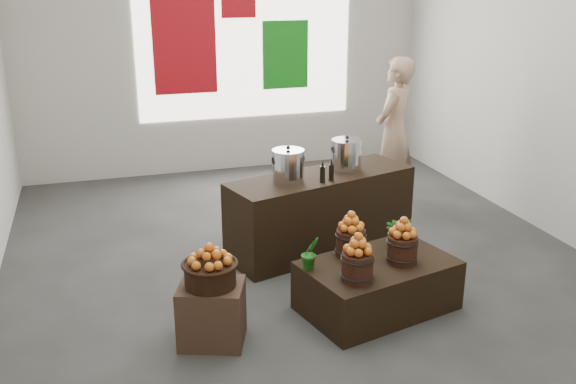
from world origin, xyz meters
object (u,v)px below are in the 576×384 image
object	(u,v)px
display_table	(377,285)
shopper	(394,131)
counter	(321,212)
stock_pot_center	(346,156)
crate	(212,313)
stock_pot_left	(288,167)
wicker_basket	(210,275)

from	to	relation	value
display_table	shopper	xyz separation A→B (m)	(1.37, 2.56, 0.72)
display_table	counter	distance (m)	1.41
display_table	counter	bearing A→B (deg)	77.68
counter	stock_pot_center	size ratio (longest dim) A/B	6.47
crate	stock_pot_left	distance (m)	1.91
display_table	wicker_basket	bearing A→B (deg)	170.16
display_table	shopper	bearing A→B (deg)	48.16
stock_pot_left	shopper	size ratio (longest dim) A/B	0.17
counter	shopper	size ratio (longest dim) A/B	1.09
shopper	display_table	bearing A→B (deg)	20.10
counter	shopper	distance (m)	1.90
crate	display_table	distance (m)	1.52
crate	stock_pot_center	size ratio (longest dim) A/B	1.61
wicker_basket	counter	bearing A→B (deg)	45.39
crate	counter	world-z (taller)	counter
wicker_basket	display_table	bearing A→B (deg)	3.94
crate	stock_pot_left	xyz separation A→B (m)	(1.08, 1.39, 0.75)
stock_pot_left	stock_pot_center	world-z (taller)	same
crate	wicker_basket	world-z (taller)	wicker_basket
stock_pot_left	stock_pot_center	xyz separation A→B (m)	(0.72, 0.21, 0.00)
wicker_basket	stock_pot_center	distance (m)	2.44
wicker_basket	display_table	size ratio (longest dim) A/B	0.31
counter	shopper	world-z (taller)	shopper
shopper	stock_pot_left	bearing A→B (deg)	-6.54
display_table	shopper	world-z (taller)	shopper
wicker_basket	stock_pot_center	size ratio (longest dim) A/B	1.29
display_table	stock_pot_left	size ratio (longest dim) A/B	4.15
shopper	stock_pot_center	bearing A→B (deg)	2.77
display_table	stock_pot_center	bearing A→B (deg)	65.58
stock_pot_center	stock_pot_left	bearing A→B (deg)	-163.86
wicker_basket	display_table	xyz separation A→B (m)	(1.52, 0.10, -0.38)
crate	shopper	size ratio (longest dim) A/B	0.27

